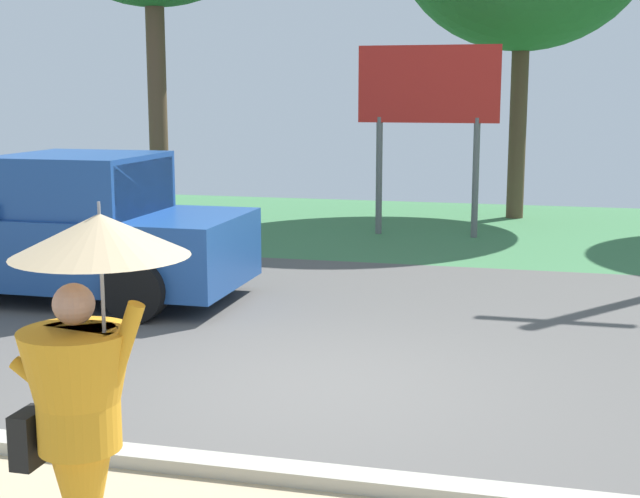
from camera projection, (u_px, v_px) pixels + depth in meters
ground_plane at (371, 314)px, 11.05m from camera, size 40.00×22.00×0.20m
monk_pedestrian at (84, 401)px, 4.70m from camera, size 1.03×0.91×2.13m
pickup_truck at (51, 231)px, 11.71m from camera, size 5.20×2.28×1.88m
roadside_billboard at (428, 98)px, 16.32m from camera, size 2.60×0.12×3.50m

